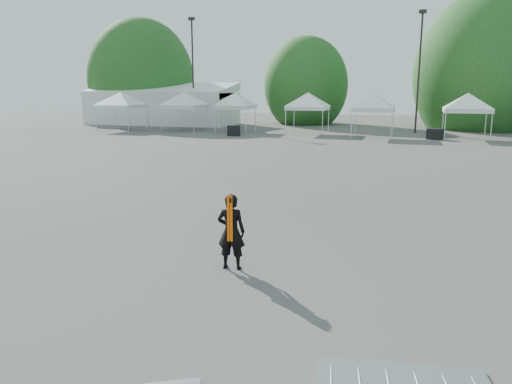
% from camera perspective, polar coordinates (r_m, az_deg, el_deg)
% --- Properties ---
extents(ground, '(120.00, 120.00, 0.00)m').
position_cam_1_polar(ground, '(12.71, 4.22, -5.13)').
color(ground, '#474442').
rests_on(ground, ground).
extents(marquee, '(15.00, 6.25, 4.23)m').
position_cam_1_polar(marquee, '(53.00, -10.68, 9.76)').
color(marquee, white).
rests_on(marquee, ground).
extents(light_pole_west, '(0.60, 0.25, 10.30)m').
position_cam_1_polar(light_pole_west, '(50.36, -7.24, 14.10)').
color(light_pole_west, black).
rests_on(light_pole_west, ground).
extents(light_pole_east, '(0.60, 0.25, 9.80)m').
position_cam_1_polar(light_pole_east, '(43.89, 18.17, 13.63)').
color(light_pole_east, black).
rests_on(light_pole_east, ground).
extents(tree_far_w, '(4.80, 4.80, 7.30)m').
position_cam_1_polar(tree_far_w, '(57.54, -12.96, 12.37)').
color(tree_far_w, '#382314').
rests_on(tree_far_w, ground).
extents(tree_mid_w, '(4.16, 4.16, 6.33)m').
position_cam_1_polar(tree_mid_w, '(52.95, 5.73, 12.02)').
color(tree_mid_w, '#382314').
rests_on(tree_mid_w, ground).
extents(tree_mid_e, '(5.12, 5.12, 7.79)m').
position_cam_1_polar(tree_mid_e, '(51.26, 24.91, 12.04)').
color(tree_mid_e, '#382314').
rests_on(tree_mid_e, ground).
extents(tent_a, '(4.74, 4.74, 3.88)m').
position_cam_1_polar(tent_a, '(46.25, -15.22, 10.63)').
color(tent_a, silver).
rests_on(tent_a, ground).
extents(tent_b, '(4.65, 4.65, 3.88)m').
position_cam_1_polar(tent_b, '(45.04, -8.22, 10.90)').
color(tent_b, silver).
rests_on(tent_b, ground).
extents(tent_c, '(4.13, 4.13, 3.88)m').
position_cam_1_polar(tent_c, '(42.94, -2.34, 10.96)').
color(tent_c, silver).
rests_on(tent_c, ground).
extents(tent_d, '(4.50, 4.50, 3.88)m').
position_cam_1_polar(tent_d, '(41.60, 5.97, 10.88)').
color(tent_d, silver).
rests_on(tent_d, ground).
extents(tent_e, '(4.34, 4.34, 3.88)m').
position_cam_1_polar(tent_e, '(39.03, 13.34, 10.58)').
color(tent_e, silver).
rests_on(tent_e, ground).
extents(tent_f, '(4.58, 4.58, 3.88)m').
position_cam_1_polar(tent_f, '(39.91, 23.09, 9.98)').
color(tent_f, silver).
rests_on(tent_f, ground).
extents(man, '(0.62, 0.44, 1.60)m').
position_cam_1_polar(man, '(10.31, -2.86, -4.53)').
color(man, black).
rests_on(man, ground).
extents(crate_west, '(1.23, 1.09, 0.79)m').
position_cam_1_polar(crate_west, '(39.39, -2.56, 7.01)').
color(crate_west, black).
rests_on(crate_west, ground).
extents(crate_mid, '(1.25, 1.13, 0.79)m').
position_cam_1_polar(crate_mid, '(38.85, 19.78, 6.26)').
color(crate_mid, black).
rests_on(crate_mid, ground).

